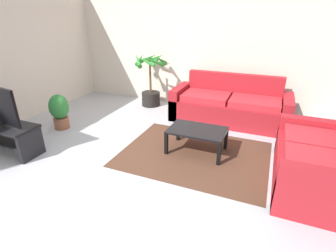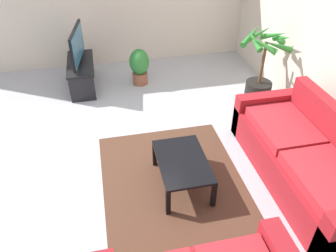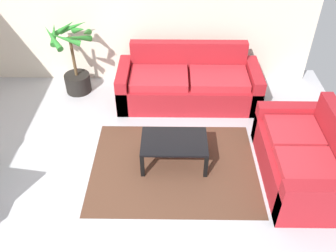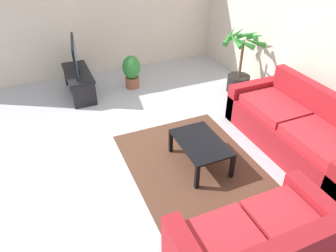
{
  "view_description": "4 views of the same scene",
  "coord_description": "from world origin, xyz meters",
  "px_view_note": "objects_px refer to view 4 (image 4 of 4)",
  "views": [
    {
      "loc": [
        1.6,
        -2.62,
        1.99
      ],
      "look_at": [
        0.34,
        0.41,
        0.55
      ],
      "focal_mm": 27.16,
      "sensor_mm": 36.0,
      "label": 1
    },
    {
      "loc": [
        3.43,
        0.04,
        2.97
      ],
      "look_at": [
        0.34,
        0.71,
        0.66
      ],
      "focal_mm": 35.49,
      "sensor_mm": 36.0,
      "label": 2
    },
    {
      "loc": [
        0.62,
        -2.66,
        3.46
      ],
      "look_at": [
        0.57,
        0.9,
        0.56
      ],
      "focal_mm": 38.17,
      "sensor_mm": 36.0,
      "label": 3
    },
    {
      "loc": [
        3.61,
        -0.94,
        2.93
      ],
      "look_at": [
        0.48,
        0.41,
        0.63
      ],
      "focal_mm": 33.88,
      "sensor_mm": 36.0,
      "label": 4
    }
  ],
  "objects_px": {
    "tv_stand": "(79,80)",
    "potted_plant_small": "(132,71)",
    "couch_loveseat": "(260,249)",
    "coffee_table": "(201,145)",
    "couch_main": "(297,131)",
    "potted_palm": "(240,66)",
    "tv": "(75,56)"
  },
  "relations": [
    {
      "from": "potted_palm",
      "to": "tv_stand",
      "type": "bearing_deg",
      "value": -110.74
    },
    {
      "from": "tv_stand",
      "to": "coffee_table",
      "type": "distance_m",
      "value": 2.97
    },
    {
      "from": "potted_palm",
      "to": "potted_plant_small",
      "type": "relative_size",
      "value": 1.84
    },
    {
      "from": "coffee_table",
      "to": "potted_palm",
      "type": "bearing_deg",
      "value": 133.63
    },
    {
      "from": "tv",
      "to": "potted_palm",
      "type": "xyz_separation_m",
      "value": [
        1.09,
        2.87,
        -0.27
      ]
    },
    {
      "from": "tv_stand",
      "to": "potted_palm",
      "type": "xyz_separation_m",
      "value": [
        1.09,
        2.87,
        0.21
      ]
    },
    {
      "from": "couch_loveseat",
      "to": "potted_palm",
      "type": "height_order",
      "value": "potted_palm"
    },
    {
      "from": "couch_main",
      "to": "couch_loveseat",
      "type": "relative_size",
      "value": 1.4
    },
    {
      "from": "couch_main",
      "to": "coffee_table",
      "type": "distance_m",
      "value": 1.49
    },
    {
      "from": "potted_palm",
      "to": "potted_plant_small",
      "type": "height_order",
      "value": "potted_palm"
    },
    {
      "from": "tv",
      "to": "potted_palm",
      "type": "relative_size",
      "value": 0.82
    },
    {
      "from": "tv_stand",
      "to": "tv",
      "type": "xyz_separation_m",
      "value": [
        0.0,
        0.0,
        0.48
      ]
    },
    {
      "from": "couch_main",
      "to": "coffee_table",
      "type": "height_order",
      "value": "couch_main"
    },
    {
      "from": "tv_stand",
      "to": "coffee_table",
      "type": "height_order",
      "value": "tv_stand"
    },
    {
      "from": "couch_loveseat",
      "to": "potted_plant_small",
      "type": "relative_size",
      "value": 2.45
    },
    {
      "from": "couch_main",
      "to": "tv",
      "type": "height_order",
      "value": "tv"
    },
    {
      "from": "coffee_table",
      "to": "potted_palm",
      "type": "height_order",
      "value": "potted_palm"
    },
    {
      "from": "tv",
      "to": "potted_palm",
      "type": "height_order",
      "value": "potted_palm"
    },
    {
      "from": "coffee_table",
      "to": "tv_stand",
      "type": "bearing_deg",
      "value": -157.38
    },
    {
      "from": "tv_stand",
      "to": "potted_palm",
      "type": "distance_m",
      "value": 3.08
    },
    {
      "from": "tv_stand",
      "to": "coffee_table",
      "type": "bearing_deg",
      "value": 22.62
    },
    {
      "from": "couch_loveseat",
      "to": "coffee_table",
      "type": "xyz_separation_m",
      "value": [
        -1.63,
        0.24,
        0.03
      ]
    },
    {
      "from": "couch_main",
      "to": "potted_palm",
      "type": "xyz_separation_m",
      "value": [
        -1.88,
        0.26,
        0.21
      ]
    },
    {
      "from": "couch_loveseat",
      "to": "coffee_table",
      "type": "relative_size",
      "value": 1.87
    },
    {
      "from": "tv_stand",
      "to": "potted_plant_small",
      "type": "height_order",
      "value": "potted_plant_small"
    },
    {
      "from": "coffee_table",
      "to": "potted_plant_small",
      "type": "relative_size",
      "value": 1.31
    },
    {
      "from": "coffee_table",
      "to": "potted_plant_small",
      "type": "distance_m",
      "value": 2.63
    },
    {
      "from": "coffee_table",
      "to": "couch_main",
      "type": "bearing_deg",
      "value": 80.98
    },
    {
      "from": "couch_main",
      "to": "potted_palm",
      "type": "height_order",
      "value": "potted_palm"
    },
    {
      "from": "tv_stand",
      "to": "potted_palm",
      "type": "height_order",
      "value": "potted_palm"
    },
    {
      "from": "couch_loveseat",
      "to": "potted_palm",
      "type": "distance_m",
      "value": 3.83
    },
    {
      "from": "couch_main",
      "to": "potted_plant_small",
      "type": "bearing_deg",
      "value": -150.92
    }
  ]
}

